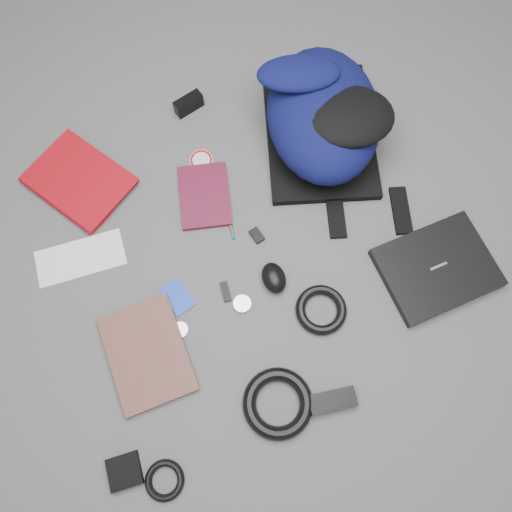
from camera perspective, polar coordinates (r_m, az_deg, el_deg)
name	(u,v)px	position (r m, az deg, el deg)	size (l,w,h in m)	color
ground	(256,258)	(1.42, 0.00, -0.26)	(4.00, 4.00, 0.00)	#4F4F51
backpack	(323,114)	(1.53, 7.68, 15.76)	(0.35, 0.51, 0.21)	#080A33
laptop	(437,268)	(1.49, 19.95, -1.28)	(0.31, 0.24, 0.03)	black
textbook_red	(54,207)	(1.58, -22.09, 5.17)	(0.22, 0.29, 0.03)	maroon
comic_book	(110,368)	(1.40, -16.30, -12.17)	(0.20, 0.28, 0.02)	#BE520D
envelope	(80,258)	(1.51, -19.43, -0.22)	(0.25, 0.11, 0.00)	white
dvd_case	(205,196)	(1.50, -5.90, 6.86)	(0.15, 0.20, 0.02)	#460D21
compact_camera	(189,104)	(1.65, -7.72, 16.84)	(0.09, 0.03, 0.05)	black
sticker_disc	(201,160)	(1.56, -6.27, 10.86)	(0.07, 0.07, 0.00)	silver
pen_teal	(229,216)	(1.47, -3.07, 4.55)	(0.01, 0.01, 0.15)	#0B6767
pen_red	(227,210)	(1.48, -3.33, 5.24)	(0.01, 0.01, 0.15)	#9D2E0C
id_badge	(178,297)	(1.41, -8.95, -4.65)	(0.06, 0.10, 0.00)	blue
usb_black	(226,292)	(1.39, -3.50, -4.09)	(0.02, 0.06, 0.01)	black
key_fob	(257,235)	(1.44, 0.08, 2.37)	(0.03, 0.04, 0.01)	black
mouse	(274,278)	(1.38, 2.05, -2.51)	(0.07, 0.09, 0.05)	black
headphone_left	(180,330)	(1.38, -8.66, -8.36)	(0.04, 0.04, 0.01)	#AAA9AC
headphone_right	(242,304)	(1.38, -1.59, -5.49)	(0.05, 0.05, 0.01)	#B3B2B5
cable_coil	(321,310)	(1.38, 7.45, -6.11)	(0.14, 0.14, 0.03)	black
power_brick	(332,401)	(1.35, 8.72, -16.02)	(0.12, 0.05, 0.03)	black
power_cord_coil	(278,403)	(1.33, 2.51, -16.47)	(0.18, 0.18, 0.04)	black
pouch	(125,471)	(1.38, -14.80, -22.70)	(0.08, 0.08, 0.02)	black
earbud_coil	(165,480)	(1.36, -10.40, -23.91)	(0.10, 0.10, 0.02)	black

